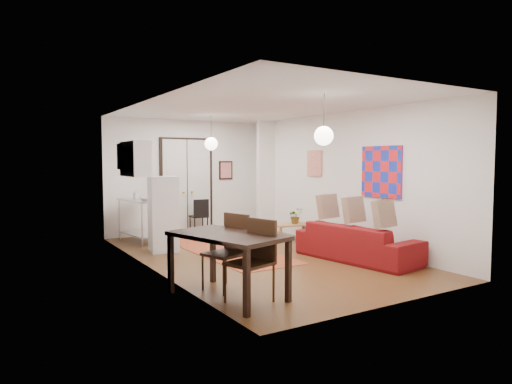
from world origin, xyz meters
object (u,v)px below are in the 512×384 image
black_side_chair (197,213)px  fridge (163,214)px  coffee_table (292,226)px  dining_chair_far (245,253)px  kitchen_counter (142,214)px  sofa (357,242)px  dining_table (227,241)px  dining_chair_near (221,245)px

black_side_chair → fridge: bearing=52.9°
coffee_table → dining_chair_far: dining_chair_far is taller
kitchen_counter → dining_chair_far: size_ratio=1.25×
sofa → dining_table: 3.28m
fridge → dining_chair_far: fridge is taller
dining_chair_far → dining_table: bearing=-165.7°
sofa → fridge: size_ratio=1.53×
kitchen_counter → dining_chair_near: bearing=-100.2°
fridge → dining_chair_far: (-0.22, -3.73, -0.14)m
dining_chair_far → coffee_table: bearing=120.4°
sofa → dining_chair_near: bearing=88.1°
sofa → black_side_chair: bearing=7.0°
dining_table → black_side_chair: (1.94, 5.34, -0.27)m
coffee_table → dining_chair_far: 4.75m
dining_chair_near → dining_chair_far: size_ratio=1.00×
dining_chair_far → black_side_chair: 5.86m
kitchen_counter → dining_table: kitchen_counter is taller
kitchen_counter → fridge: 1.29m
dining_chair_near → kitchen_counter: bearing=161.7°
sofa → kitchen_counter: bearing=27.6°
coffee_table → dining_table: size_ratio=0.52×
kitchen_counter → black_side_chair: 1.73m
dining_chair_far → fridge: bearing=160.6°
black_side_chair → dining_chair_near: bearing=73.3°
sofa → black_side_chair: 4.71m
sofa → fridge: (-2.80, 2.70, 0.43)m
fridge → dining_chair_near: 3.04m
dining_table → black_side_chair: bearing=70.0°
fridge → dining_chair_near: bearing=-86.1°
dining_chair_near → black_side_chair: bearing=143.7°
fridge → dining_table: fridge is taller
sofa → dining_chair_near: size_ratio=2.17×
dining_chair_near → black_side_chair: 5.20m
sofa → coffee_table: sofa is taller
fridge → coffee_table: bearing=2.6°
dining_table → fridge: bearing=84.2°
coffee_table → black_side_chair: black_side_chair is taller
sofa → dining_chair_far: 3.20m
kitchen_counter → sofa: bearing=-62.4°
dining_table → dining_chair_far: size_ratio=1.64×
fridge → dining_table: size_ratio=0.87×
dining_table → coffee_table: bearing=43.2°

